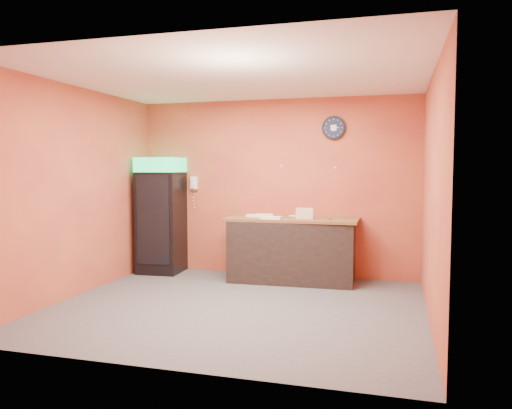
% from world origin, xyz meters
% --- Properties ---
extents(floor, '(4.50, 4.50, 0.00)m').
position_xyz_m(floor, '(0.00, 0.00, 0.00)').
color(floor, '#47474C').
rests_on(floor, ground).
extents(back_wall, '(4.50, 0.02, 2.80)m').
position_xyz_m(back_wall, '(0.00, 2.00, 1.40)').
color(back_wall, '#BF6136').
rests_on(back_wall, floor).
extents(left_wall, '(0.02, 4.00, 2.80)m').
position_xyz_m(left_wall, '(-2.25, 0.00, 1.40)').
color(left_wall, '#BF6136').
rests_on(left_wall, floor).
extents(right_wall, '(0.02, 4.00, 2.80)m').
position_xyz_m(right_wall, '(2.25, 0.00, 1.40)').
color(right_wall, '#BF6136').
rests_on(right_wall, floor).
extents(ceiling, '(4.50, 4.00, 0.02)m').
position_xyz_m(ceiling, '(0.00, 0.00, 2.80)').
color(ceiling, white).
rests_on(ceiling, back_wall).
extents(beverage_cooler, '(0.70, 0.71, 1.88)m').
position_xyz_m(beverage_cooler, '(-1.84, 1.61, 0.92)').
color(beverage_cooler, black).
rests_on(beverage_cooler, floor).
extents(prep_counter, '(1.88, 0.89, 0.92)m').
position_xyz_m(prep_counter, '(0.37, 1.59, 0.46)').
color(prep_counter, black).
rests_on(prep_counter, floor).
extents(wall_clock, '(0.36, 0.06, 0.36)m').
position_xyz_m(wall_clock, '(0.93, 1.97, 2.33)').
color(wall_clock, black).
rests_on(wall_clock, back_wall).
extents(wall_phone, '(0.11, 0.10, 0.21)m').
position_xyz_m(wall_phone, '(-1.38, 1.95, 1.47)').
color(wall_phone, white).
rests_on(wall_phone, back_wall).
extents(butcher_paper, '(1.97, 0.83, 0.04)m').
position_xyz_m(butcher_paper, '(0.37, 1.59, 0.94)').
color(butcher_paper, brown).
rests_on(butcher_paper, prep_counter).
extents(sub_roll_stack, '(0.26, 0.11, 0.16)m').
position_xyz_m(sub_roll_stack, '(0.58, 1.47, 1.04)').
color(sub_roll_stack, beige).
rests_on(sub_roll_stack, butcher_paper).
extents(wrapped_sandwich_left, '(0.29, 0.15, 0.04)m').
position_xyz_m(wrapped_sandwich_left, '(-0.20, 1.54, 0.98)').
color(wrapped_sandwich_left, white).
rests_on(wrapped_sandwich_left, butcher_paper).
extents(wrapped_sandwich_mid, '(0.30, 0.13, 0.04)m').
position_xyz_m(wrapped_sandwich_mid, '(0.11, 1.30, 0.99)').
color(wrapped_sandwich_mid, white).
rests_on(wrapped_sandwich_mid, butcher_paper).
extents(wrapped_sandwich_right, '(0.29, 0.16, 0.04)m').
position_xyz_m(wrapped_sandwich_right, '(-0.09, 1.68, 0.98)').
color(wrapped_sandwich_right, white).
rests_on(wrapped_sandwich_right, butcher_paper).
extents(kitchen_tool, '(0.05, 0.05, 0.05)m').
position_xyz_m(kitchen_tool, '(0.42, 1.75, 0.99)').
color(kitchen_tool, silver).
rests_on(kitchen_tool, butcher_paper).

